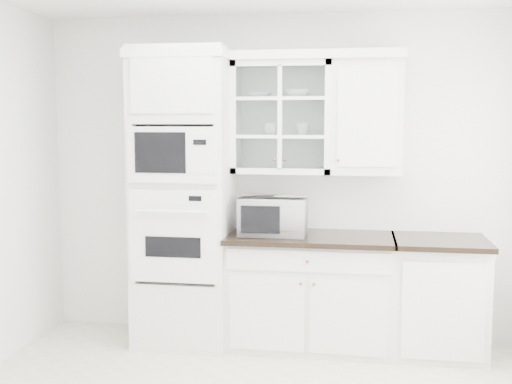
# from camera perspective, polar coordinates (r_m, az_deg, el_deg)

# --- Properties ---
(room_shell) EXTENTS (4.00, 3.50, 2.70)m
(room_shell) POSITION_cam_1_polar(r_m,az_deg,el_deg) (4.09, -0.00, 5.72)
(room_shell) COLOR white
(room_shell) RESTS_ON ground
(oven_column) EXTENTS (0.76, 0.68, 2.40)m
(oven_column) POSITION_cam_1_polar(r_m,az_deg,el_deg) (5.25, -6.38, -0.52)
(oven_column) COLOR silver
(oven_column) RESTS_ON ground
(base_cabinet_run) EXTENTS (1.32, 0.67, 0.92)m
(base_cabinet_run) POSITION_cam_1_polar(r_m,az_deg,el_deg) (5.24, 4.85, -8.72)
(base_cabinet_run) COLOR silver
(base_cabinet_run) RESTS_ON ground
(extra_base_cabinet) EXTENTS (0.72, 0.67, 0.92)m
(extra_base_cabinet) POSITION_cam_1_polar(r_m,az_deg,el_deg) (5.27, 15.90, -8.87)
(extra_base_cabinet) COLOR silver
(extra_base_cabinet) RESTS_ON ground
(upper_cabinet_glass) EXTENTS (0.80, 0.33, 0.90)m
(upper_cabinet_glass) POSITION_cam_1_polar(r_m,az_deg,el_deg) (5.22, 2.36, 6.62)
(upper_cabinet_glass) COLOR silver
(upper_cabinet_glass) RESTS_ON room_shell
(upper_cabinet_solid) EXTENTS (0.55, 0.33, 0.90)m
(upper_cabinet_solid) POSITION_cam_1_polar(r_m,az_deg,el_deg) (5.19, 9.83, 6.54)
(upper_cabinet_solid) COLOR silver
(upper_cabinet_solid) RESTS_ON room_shell
(crown_molding) EXTENTS (2.14, 0.38, 0.07)m
(crown_molding) POSITION_cam_1_polar(r_m,az_deg,el_deg) (5.24, 1.19, 11.94)
(crown_molding) COLOR white
(crown_molding) RESTS_ON room_shell
(countertop_microwave) EXTENTS (0.52, 0.44, 0.30)m
(countertop_microwave) POSITION_cam_1_polar(r_m,az_deg,el_deg) (5.12, 1.55, -2.11)
(countertop_microwave) COLOR white
(countertop_microwave) RESTS_ON base_cabinet_run
(bowl_a) EXTENTS (0.19, 0.19, 0.05)m
(bowl_a) POSITION_cam_1_polar(r_m,az_deg,el_deg) (5.26, 0.36, 8.62)
(bowl_a) COLOR white
(bowl_a) RESTS_ON upper_cabinet_glass
(bowl_b) EXTENTS (0.23, 0.23, 0.06)m
(bowl_b) POSITION_cam_1_polar(r_m,az_deg,el_deg) (5.21, 3.65, 8.72)
(bowl_b) COLOR white
(bowl_b) RESTS_ON upper_cabinet_glass
(cup_a) EXTENTS (0.15, 0.15, 0.10)m
(cup_a) POSITION_cam_1_polar(r_m,az_deg,el_deg) (5.26, 1.27, 5.63)
(cup_a) COLOR white
(cup_a) RESTS_ON upper_cabinet_glass
(cup_b) EXTENTS (0.12, 0.12, 0.10)m
(cup_b) POSITION_cam_1_polar(r_m,az_deg,el_deg) (5.20, 4.16, 5.61)
(cup_b) COLOR white
(cup_b) RESTS_ON upper_cabinet_glass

